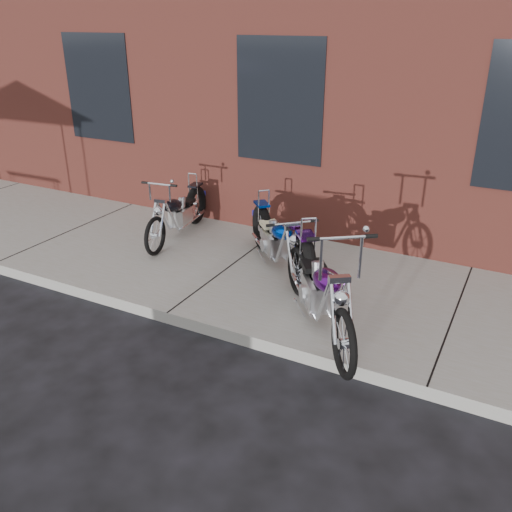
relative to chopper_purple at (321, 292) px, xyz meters
The scene contains 5 objects.
ground 1.88m from the chopper_purple, 161.83° to the right, with size 120.00×120.00×0.00m, color #26252D.
sidewalk 2.01m from the chopper_purple, 150.90° to the left, with size 22.00×3.00×0.15m, color gray.
chopper_purple is the anchor object (origin of this frame).
chopper_blue 1.60m from the chopper_purple, 133.06° to the left, with size 1.58×1.62×0.94m.
chopper_third 3.33m from the chopper_purple, 152.92° to the left, with size 0.53×2.00×1.02m.
Camera 1 is at (3.50, -4.43, 3.34)m, focal length 38.00 mm.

